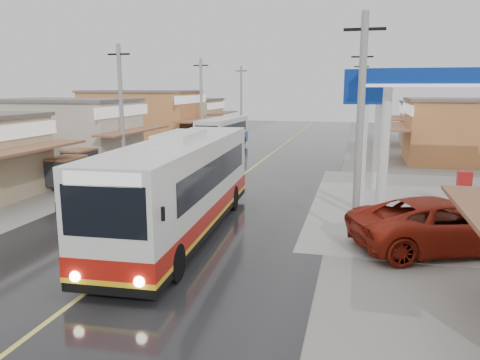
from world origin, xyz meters
The scene contains 12 objects.
ground centered at (0.00, 0.00, 0.00)m, with size 120.00×120.00×0.00m, color slate.
road centered at (0.00, 15.00, 0.01)m, with size 12.00×90.00×0.02m, color black.
centre_line centered at (0.00, 15.00, 0.02)m, with size 0.15×90.00×0.01m, color #D8CC4C.
shopfronts_left centered at (-13.00, 18.00, 0.00)m, with size 11.00×44.00×5.20m, color tan, non-canonical shape.
utility_poles_left centered at (-7.00, 16.00, 0.00)m, with size 1.60×50.00×8.00m, color gray, non-canonical shape.
utility_poles_right centered at (7.00, 15.00, 0.00)m, with size 1.60×36.00×8.00m, color gray, non-canonical shape.
coach_bus centered at (0.67, -0.93, 1.86)m, with size 3.42×12.47×3.85m.
second_bus centered at (-4.58, 22.59, 1.51)m, with size 2.56×8.53×2.81m.
jeepney centered at (9.95, -0.37, 0.89)m, with size 2.95×6.39×1.78m, color maroon.
cyclist centered at (-2.93, 10.48, 0.66)m, with size 0.72×1.89×2.01m.
tricycle_near centered at (-8.39, 5.05, 1.01)m, with size 1.56×2.34×1.77m.
tricycle_far centered at (-9.51, 8.26, 1.00)m, with size 1.75×2.45×1.76m.
Camera 1 is at (6.93, -16.92, 5.49)m, focal length 35.00 mm.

